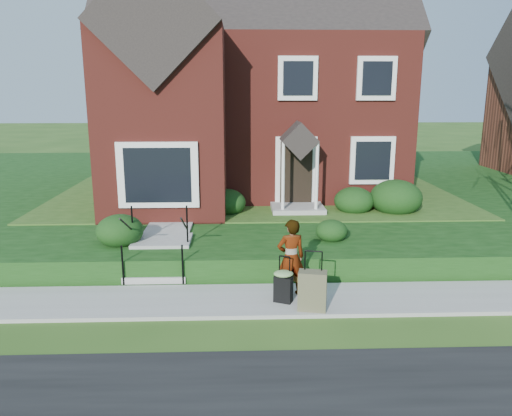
{
  "coord_description": "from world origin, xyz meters",
  "views": [
    {
      "loc": [
        -0.61,
        -9.52,
        4.22
      ],
      "look_at": [
        -0.2,
        2.0,
        1.52
      ],
      "focal_mm": 35.0,
      "sensor_mm": 36.0,
      "label": 1
    }
  ],
  "objects_px": {
    "woman": "(291,258)",
    "suitcase_black": "(283,284)",
    "front_steps": "(160,253)",
    "suitcase_olive": "(312,291)"
  },
  "relations": [
    {
      "from": "front_steps",
      "to": "suitcase_olive",
      "type": "height_order",
      "value": "front_steps"
    },
    {
      "from": "front_steps",
      "to": "suitcase_black",
      "type": "distance_m",
      "value": 3.43
    },
    {
      "from": "woman",
      "to": "suitcase_olive",
      "type": "relative_size",
      "value": 1.38
    },
    {
      "from": "front_steps",
      "to": "woman",
      "type": "xyz_separation_m",
      "value": [
        2.95,
        -1.66,
        0.42
      ]
    },
    {
      "from": "suitcase_black",
      "to": "suitcase_olive",
      "type": "distance_m",
      "value": 0.65
    },
    {
      "from": "suitcase_olive",
      "to": "front_steps",
      "type": "bearing_deg",
      "value": 155.94
    },
    {
      "from": "woman",
      "to": "suitcase_olive",
      "type": "xyz_separation_m",
      "value": [
        0.34,
        -0.75,
        -0.42
      ]
    },
    {
      "from": "front_steps",
      "to": "suitcase_black",
      "type": "height_order",
      "value": "front_steps"
    },
    {
      "from": "woman",
      "to": "suitcase_black",
      "type": "relative_size",
      "value": 1.69
    },
    {
      "from": "front_steps",
      "to": "suitcase_olive",
      "type": "bearing_deg",
      "value": -36.18
    }
  ]
}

